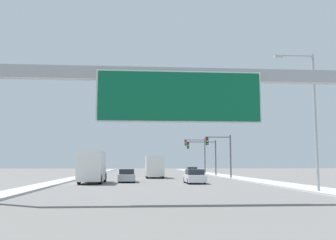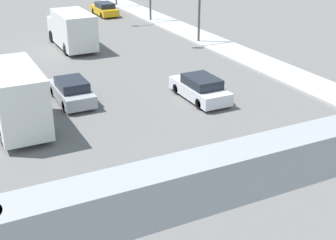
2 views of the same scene
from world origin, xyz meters
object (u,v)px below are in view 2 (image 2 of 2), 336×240
Objects in this scene: truck_box_secondary at (14,95)px; car_near_left at (72,91)px; car_far_right at (105,9)px; car_far_left at (200,88)px; truck_box_primary at (72,29)px.

car_near_left is at bearing 28.26° from truck_box_secondary.
truck_box_secondary is at bearing -118.47° from car_far_right.
car_far_left is at bearing -23.15° from car_near_left.
car_far_right is at bearing 61.53° from truck_box_secondary.
truck_box_secondary reaches higher than car_far_left.
car_far_right is at bearing 66.32° from car_near_left.
car_far_left reaches higher than car_far_right.
car_far_left is 0.60× the size of truck_box_secondary.
car_near_left reaches higher than car_far_right.
car_near_left is (-10.50, -23.94, 0.00)m from car_far_right.
truck_box_secondary is (-14.00, -25.82, 1.00)m from car_far_right.
truck_box_primary is (-3.50, 15.02, 0.87)m from car_far_left.
car_far_left is (-3.50, -26.93, 0.01)m from car_far_right.
truck_box_primary is at bearing 73.77° from car_near_left.
car_far_right is 1.01× the size of car_far_left.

